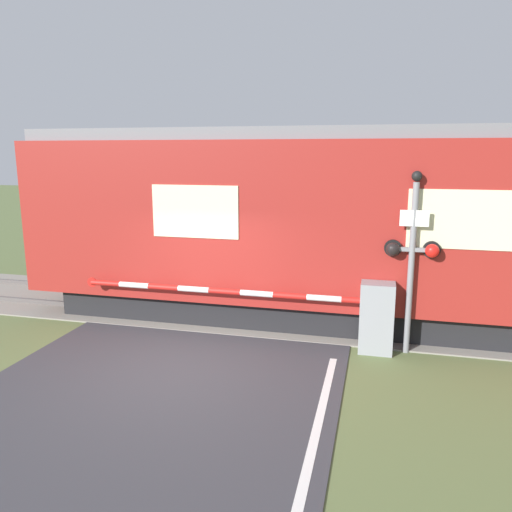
% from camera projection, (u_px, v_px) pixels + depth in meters
% --- Properties ---
extents(ground_plane, '(80.00, 80.00, 0.00)m').
position_uv_depth(ground_plane, '(177.00, 369.00, 8.40)').
color(ground_plane, '#5B6B3D').
extents(track_bed, '(36.00, 3.20, 0.13)m').
position_uv_depth(track_bed, '(233.00, 309.00, 11.51)').
color(track_bed, gray).
rests_on(track_bed, ground_plane).
extents(train, '(17.59, 2.98, 4.05)m').
position_uv_depth(train, '(448.00, 229.00, 10.01)').
color(train, black).
rests_on(train, ground_plane).
extents(crossing_barrier, '(6.13, 0.44, 1.30)m').
position_uv_depth(crossing_barrier, '(349.00, 313.00, 9.09)').
color(crossing_barrier, gray).
rests_on(crossing_barrier, ground_plane).
extents(signal_post, '(0.95, 0.26, 3.27)m').
position_uv_depth(signal_post, '(412.00, 252.00, 8.72)').
color(signal_post, gray).
rests_on(signal_post, ground_plane).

